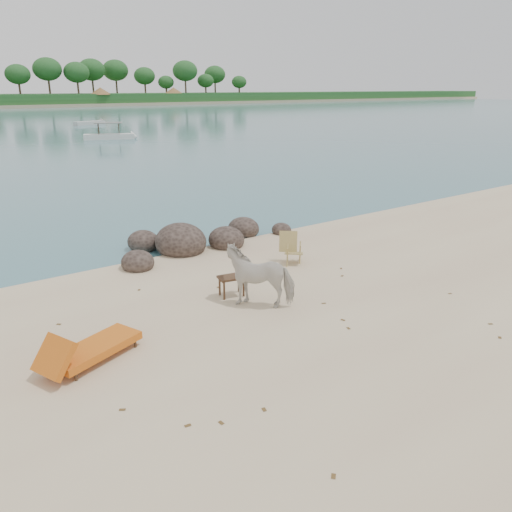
{
  "coord_description": "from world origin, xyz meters",
  "views": [
    {
      "loc": [
        -5.87,
        -7.09,
        4.8
      ],
      "look_at": [
        0.64,
        2.0,
        1.0
      ],
      "focal_mm": 35.0,
      "sensor_mm": 36.0,
      "label": 1
    }
  ],
  "objects_px": {
    "cow": "(260,276)",
    "side_table": "(232,287)",
    "deck_chair": "(294,249)",
    "boulders": "(194,241)",
    "lounge_chair": "(95,344)"
  },
  "relations": [
    {
      "from": "cow",
      "to": "lounge_chair",
      "type": "height_order",
      "value": "cow"
    },
    {
      "from": "side_table",
      "to": "lounge_chair",
      "type": "height_order",
      "value": "lounge_chair"
    },
    {
      "from": "side_table",
      "to": "lounge_chair",
      "type": "relative_size",
      "value": 0.29
    },
    {
      "from": "deck_chair",
      "to": "lounge_chair",
      "type": "bearing_deg",
      "value": -122.02
    },
    {
      "from": "side_table",
      "to": "deck_chair",
      "type": "xyz_separation_m",
      "value": [
        2.71,
        0.94,
        0.19
      ]
    },
    {
      "from": "cow",
      "to": "lounge_chair",
      "type": "relative_size",
      "value": 0.77
    },
    {
      "from": "boulders",
      "to": "cow",
      "type": "relative_size",
      "value": 3.8
    },
    {
      "from": "deck_chair",
      "to": "cow",
      "type": "bearing_deg",
      "value": -104.45
    },
    {
      "from": "boulders",
      "to": "cow",
      "type": "height_order",
      "value": "cow"
    },
    {
      "from": "lounge_chair",
      "to": "side_table",
      "type": "bearing_deg",
      "value": -6.03
    },
    {
      "from": "boulders",
      "to": "deck_chair",
      "type": "bearing_deg",
      "value": -62.47
    },
    {
      "from": "cow",
      "to": "side_table",
      "type": "bearing_deg",
      "value": -110.97
    },
    {
      "from": "boulders",
      "to": "side_table",
      "type": "height_order",
      "value": "boulders"
    },
    {
      "from": "boulders",
      "to": "side_table",
      "type": "distance_m",
      "value": 4.11
    },
    {
      "from": "lounge_chair",
      "to": "deck_chair",
      "type": "bearing_deg",
      "value": -4.38
    }
  ]
}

